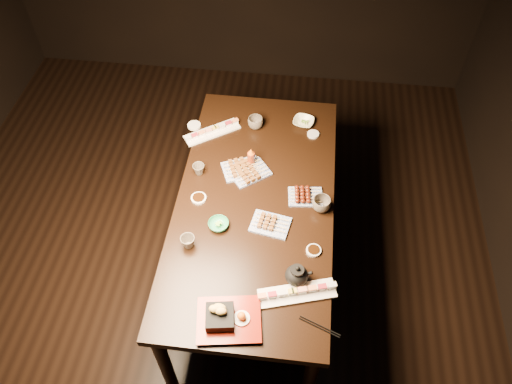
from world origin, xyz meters
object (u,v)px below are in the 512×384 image
at_px(yakitori_plate_left, 241,167).
at_px(condiment_bottle, 251,157).
at_px(edamame_bowl_green, 218,225).
at_px(teacup_mid_right, 321,204).
at_px(sushi_platter_far, 212,130).
at_px(yakitori_plate_right, 270,222).
at_px(tempura_tray, 228,316).
at_px(teapot, 297,274).
at_px(teacup_far_left, 199,169).
at_px(dining_table, 255,238).
at_px(teacup_far_right, 255,123).
at_px(yakitori_plate_center, 250,170).
at_px(teacup_near_left, 188,242).
at_px(edamame_bowl_cream, 303,122).
at_px(sushi_platter_near, 297,292).

bearing_deg(yakitori_plate_left, condiment_bottle, 19.35).
bearing_deg(edamame_bowl_green, teacup_mid_right, 18.90).
xyz_separation_m(edamame_bowl_green, condiment_bottle, (0.12, 0.48, 0.05)).
bearing_deg(sushi_platter_far, yakitori_plate_right, 88.29).
xyz_separation_m(tempura_tray, teapot, (0.31, 0.26, 0.00)).
relative_size(teacup_far_left, teapot, 0.51).
distance_m(dining_table, teacup_mid_right, 0.56).
relative_size(dining_table, teacup_far_right, 18.20).
xyz_separation_m(yakitori_plate_center, yakitori_plate_left, (-0.05, 0.02, -0.00)).
relative_size(sushi_platter_far, yakitori_plate_right, 1.74).
xyz_separation_m(edamame_bowl_green, tempura_tray, (0.14, -0.55, 0.04)).
xyz_separation_m(yakitori_plate_left, teacup_far_left, (-0.25, -0.05, 0.01)).
bearing_deg(dining_table, edamame_bowl_green, -140.63).
bearing_deg(teacup_near_left, edamame_bowl_cream, 61.53).
height_order(teacup_near_left, condiment_bottle, condiment_bottle).
xyz_separation_m(yakitori_plate_center, teacup_near_left, (-0.26, -0.55, 0.01)).
relative_size(yakitori_plate_left, edamame_bowl_cream, 1.68).
bearing_deg(sushi_platter_near, sushi_platter_far, 103.15).
xyz_separation_m(sushi_platter_far, edamame_bowl_green, (0.16, -0.73, -0.00)).
relative_size(sushi_platter_near, yakitori_plate_left, 1.74).
bearing_deg(teacup_near_left, yakitori_plate_center, 64.77).
xyz_separation_m(teacup_near_left, condiment_bottle, (0.26, 0.62, 0.03)).
bearing_deg(yakitori_plate_left, teapot, -84.79).
height_order(yakitori_plate_left, edamame_bowl_cream, yakitori_plate_left).
xyz_separation_m(yakitori_plate_center, teapot, (0.33, -0.69, 0.03)).
height_order(yakitori_plate_right, teacup_near_left, teacup_near_left).
bearing_deg(teacup_mid_right, edamame_bowl_green, -161.10).
distance_m(sushi_platter_far, yakitori_plate_right, 0.82).
height_order(yakitori_plate_center, edamame_bowl_green, yakitori_plate_center).
xyz_separation_m(yakitori_plate_center, yakitori_plate_right, (0.16, -0.37, -0.00)).
distance_m(sushi_platter_far, edamame_bowl_green, 0.74).
xyz_separation_m(yakitori_plate_left, teacup_mid_right, (0.49, -0.24, 0.01)).
xyz_separation_m(sushi_platter_far, yakitori_plate_left, (0.23, -0.30, 0.01)).
relative_size(dining_table, yakitori_plate_left, 8.05).
xyz_separation_m(teacup_far_left, condiment_bottle, (0.30, 0.10, 0.03)).
height_order(sushi_platter_near, sushi_platter_far, sushi_platter_near).
bearing_deg(sushi_platter_near, teacup_near_left, 143.28).
relative_size(dining_table, edamame_bowl_green, 15.81).
distance_m(sushi_platter_near, yakitori_plate_center, 0.84).
bearing_deg(yakitori_plate_left, teacup_far_left, 169.57).
relative_size(edamame_bowl_cream, tempura_tray, 0.44).
bearing_deg(sushi_platter_far, teacup_far_right, 162.72).
relative_size(yakitori_plate_center, teacup_mid_right, 2.12).
bearing_deg(yakitori_plate_center, sushi_platter_far, 94.61).
bearing_deg(teapot, teacup_far_right, 97.09).
xyz_separation_m(yakitori_plate_right, teacup_mid_right, (0.27, 0.15, 0.02)).
height_order(teacup_mid_right, teapot, teapot).
height_order(teacup_mid_right, teacup_far_right, teacup_mid_right).
relative_size(sushi_platter_near, yakitori_plate_right, 1.85).
xyz_separation_m(teacup_mid_right, teacup_far_left, (-0.74, 0.18, -0.01)).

